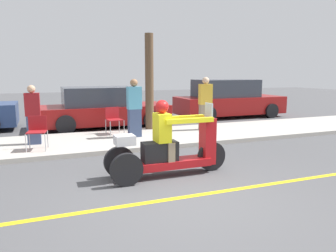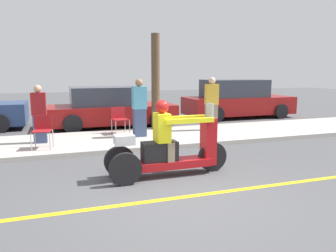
{
  "view_description": "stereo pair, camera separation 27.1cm",
  "coord_description": "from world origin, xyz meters",
  "px_view_note": "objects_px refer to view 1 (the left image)",
  "views": [
    {
      "loc": [
        -2.09,
        -4.65,
        2.03
      ],
      "look_at": [
        0.19,
        1.15,
        1.0
      ],
      "focal_mm": 35.0,
      "sensor_mm": 36.0,
      "label": 1
    },
    {
      "loc": [
        -1.84,
        -4.74,
        2.03
      ],
      "look_at": [
        0.19,
        1.15,
        1.0
      ],
      "focal_mm": 35.0,
      "sensor_mm": 36.0,
      "label": 2
    }
  ],
  "objects_px": {
    "parked_car_lot_center": "(103,108)",
    "parked_car_lot_far": "(228,100)",
    "spectator_by_tree": "(205,104)",
    "motorcycle_trike": "(168,149)",
    "spectator_far_back": "(134,109)",
    "spectator_mid_group": "(33,116)",
    "folding_chair_set_back": "(114,118)",
    "folding_chair_curbside": "(37,129)",
    "tree_trunk": "(149,82)"
  },
  "relations": [
    {
      "from": "parked_car_lot_center",
      "to": "parked_car_lot_far",
      "type": "bearing_deg",
      "value": 7.2
    },
    {
      "from": "spectator_by_tree",
      "to": "parked_car_lot_far",
      "type": "distance_m",
      "value": 4.19
    },
    {
      "from": "motorcycle_trike",
      "to": "parked_car_lot_far",
      "type": "bearing_deg",
      "value": 50.79
    },
    {
      "from": "spectator_far_back",
      "to": "parked_car_lot_center",
      "type": "bearing_deg",
      "value": 99.02
    },
    {
      "from": "spectator_far_back",
      "to": "spectator_mid_group",
      "type": "height_order",
      "value": "spectator_far_back"
    },
    {
      "from": "parked_car_lot_center",
      "to": "parked_car_lot_far",
      "type": "relative_size",
      "value": 0.94
    },
    {
      "from": "folding_chair_set_back",
      "to": "folding_chair_curbside",
      "type": "xyz_separation_m",
      "value": [
        -2.22,
        -1.37,
        0.0
      ]
    },
    {
      "from": "spectator_by_tree",
      "to": "tree_trunk",
      "type": "bearing_deg",
      "value": 154.2
    },
    {
      "from": "parked_car_lot_center",
      "to": "parked_car_lot_far",
      "type": "xyz_separation_m",
      "value": [
        5.77,
        0.73,
        0.08
      ]
    },
    {
      "from": "motorcycle_trike",
      "to": "spectator_far_back",
      "type": "distance_m",
      "value": 3.53
    },
    {
      "from": "motorcycle_trike",
      "to": "spectator_mid_group",
      "type": "xyz_separation_m",
      "value": [
        -2.47,
        3.5,
        0.34
      ]
    },
    {
      "from": "folding_chair_set_back",
      "to": "motorcycle_trike",
      "type": "bearing_deg",
      "value": -87.76
    },
    {
      "from": "tree_trunk",
      "to": "parked_car_lot_center",
      "type": "bearing_deg",
      "value": 129.29
    },
    {
      "from": "spectator_far_back",
      "to": "tree_trunk",
      "type": "distance_m",
      "value": 1.61
    },
    {
      "from": "motorcycle_trike",
      "to": "folding_chair_set_back",
      "type": "height_order",
      "value": "motorcycle_trike"
    },
    {
      "from": "parked_car_lot_center",
      "to": "parked_car_lot_far",
      "type": "height_order",
      "value": "parked_car_lot_far"
    },
    {
      "from": "parked_car_lot_center",
      "to": "tree_trunk",
      "type": "relative_size",
      "value": 1.45
    },
    {
      "from": "spectator_mid_group",
      "to": "parked_car_lot_far",
      "type": "bearing_deg",
      "value": 22.86
    },
    {
      "from": "folding_chair_curbside",
      "to": "tree_trunk",
      "type": "bearing_deg",
      "value": 26.82
    },
    {
      "from": "spectator_by_tree",
      "to": "folding_chair_curbside",
      "type": "bearing_deg",
      "value": -169.39
    },
    {
      "from": "spectator_mid_group",
      "to": "folding_chair_set_back",
      "type": "relative_size",
      "value": 1.91
    },
    {
      "from": "folding_chair_curbside",
      "to": "parked_car_lot_center",
      "type": "relative_size",
      "value": 0.18
    },
    {
      "from": "spectator_far_back",
      "to": "parked_car_lot_center",
      "type": "relative_size",
      "value": 0.37
    },
    {
      "from": "folding_chair_set_back",
      "to": "parked_car_lot_far",
      "type": "distance_m",
      "value": 6.41
    },
    {
      "from": "parked_car_lot_far",
      "to": "tree_trunk",
      "type": "height_order",
      "value": "tree_trunk"
    },
    {
      "from": "folding_chair_curbside",
      "to": "parked_car_lot_center",
      "type": "height_order",
      "value": "parked_car_lot_center"
    },
    {
      "from": "spectator_far_back",
      "to": "parked_car_lot_center",
      "type": "height_order",
      "value": "spectator_far_back"
    },
    {
      "from": "motorcycle_trike",
      "to": "parked_car_lot_center",
      "type": "xyz_separation_m",
      "value": [
        -0.12,
        6.19,
        0.16
      ]
    },
    {
      "from": "motorcycle_trike",
      "to": "folding_chair_curbside",
      "type": "distance_m",
      "value": 3.71
    },
    {
      "from": "motorcycle_trike",
      "to": "folding_chair_set_back",
      "type": "relative_size",
      "value": 3.02
    },
    {
      "from": "spectator_far_back",
      "to": "folding_chair_curbside",
      "type": "height_order",
      "value": "spectator_far_back"
    },
    {
      "from": "spectator_by_tree",
      "to": "folding_chair_curbside",
      "type": "height_order",
      "value": "spectator_by_tree"
    },
    {
      "from": "spectator_by_tree",
      "to": "parked_car_lot_center",
      "type": "relative_size",
      "value": 0.38
    },
    {
      "from": "motorcycle_trike",
      "to": "spectator_mid_group",
      "type": "distance_m",
      "value": 4.29
    },
    {
      "from": "parked_car_lot_center",
      "to": "parked_car_lot_far",
      "type": "distance_m",
      "value": 5.81
    },
    {
      "from": "spectator_far_back",
      "to": "motorcycle_trike",
      "type": "bearing_deg",
      "value": -95.04
    },
    {
      "from": "folding_chair_curbside",
      "to": "parked_car_lot_far",
      "type": "height_order",
      "value": "parked_car_lot_far"
    },
    {
      "from": "spectator_mid_group",
      "to": "parked_car_lot_center",
      "type": "height_order",
      "value": "spectator_mid_group"
    },
    {
      "from": "motorcycle_trike",
      "to": "spectator_far_back",
      "type": "relative_size",
      "value": 1.45
    },
    {
      "from": "spectator_mid_group",
      "to": "parked_car_lot_center",
      "type": "distance_m",
      "value": 3.57
    },
    {
      "from": "folding_chair_set_back",
      "to": "spectator_mid_group",
      "type": "bearing_deg",
      "value": -162.81
    },
    {
      "from": "tree_trunk",
      "to": "folding_chair_curbside",
      "type": "bearing_deg",
      "value": -153.18
    },
    {
      "from": "spectator_mid_group",
      "to": "folding_chair_curbside",
      "type": "height_order",
      "value": "spectator_mid_group"
    },
    {
      "from": "folding_chair_set_back",
      "to": "parked_car_lot_center",
      "type": "height_order",
      "value": "parked_car_lot_center"
    },
    {
      "from": "folding_chair_curbside",
      "to": "folding_chair_set_back",
      "type": "bearing_deg",
      "value": 31.7
    },
    {
      "from": "motorcycle_trike",
      "to": "spectator_by_tree",
      "type": "height_order",
      "value": "spectator_by_tree"
    },
    {
      "from": "folding_chair_curbside",
      "to": "parked_car_lot_far",
      "type": "xyz_separation_m",
      "value": [
        8.03,
        4.08,
        0.16
      ]
    },
    {
      "from": "spectator_far_back",
      "to": "folding_chair_curbside",
      "type": "relative_size",
      "value": 2.08
    },
    {
      "from": "motorcycle_trike",
      "to": "folding_chair_curbside",
      "type": "bearing_deg",
      "value": 129.93
    },
    {
      "from": "parked_car_lot_far",
      "to": "tree_trunk",
      "type": "relative_size",
      "value": 1.54
    }
  ]
}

